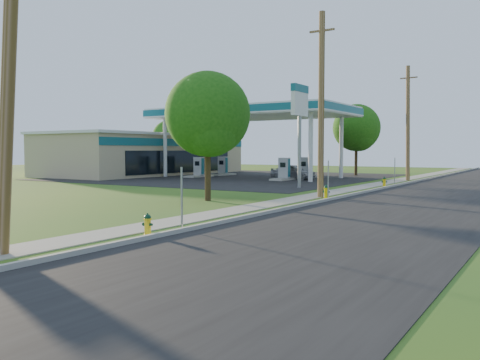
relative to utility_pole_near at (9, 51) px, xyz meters
The scene contains 25 objects.
ground_plane 4.94m from the utility_pole_near, 59.04° to the left, with size 140.00×140.00×0.00m, color #27531F.
road 13.04m from the utility_pole_near, 65.13° to the left, with size 8.00×120.00×0.02m, color black.
curb 12.02m from the utility_pole_near, 84.29° to the left, with size 0.15×120.00×0.15m, color #A9A69A.
sidewalk 12.01m from the utility_pole_near, 93.38° to the left, with size 1.50×120.00×0.03m, color gray.
forecourt 36.73m from the utility_pole_near, 115.02° to the left, with size 26.00×28.00×0.02m, color black.
utility_pole_near is the anchor object (origin of this frame).
utility_pole_mid 18.00m from the utility_pole_near, 90.00° to the left, with size 1.40×0.32×9.80m.
utility_pole_far 36.00m from the utility_pole_near, 90.00° to the left, with size 1.40×0.32×9.50m.
sign_post_near 6.50m from the utility_pole_near, 80.72° to the left, with size 0.05×0.04×2.00m, color gray.
sign_post_mid 17.44m from the utility_pole_near, 87.14° to the left, with size 0.05×0.04×2.00m, color gray.
sign_post_far 29.46m from the utility_pole_near, 88.33° to the left, with size 0.05×0.04×2.00m, color gray.
gas_canopy 35.63m from the utility_pole_near, 112.10° to the left, with size 18.18×9.18×6.40m.
fuel_pump_nw 36.03m from the utility_pole_near, 120.00° to the left, with size 1.20×3.20×1.90m.
fuel_pump_ne 32.51m from the utility_pole_near, 106.02° to the left, with size 1.20×3.20×1.90m.
fuel_pump_sw 39.52m from the utility_pole_near, 117.09° to the left, with size 1.20×3.20×1.90m.
fuel_pump_se 36.34m from the utility_pole_near, 104.27° to the left, with size 1.20×3.20×1.90m.
convenience_store 42.33m from the utility_pole_near, 128.64° to the left, with size 10.40×22.40×4.25m.
price_pylon 23.83m from the utility_pole_near, 99.42° to the left, with size 0.34×2.04×6.85m.
tree_verge 13.92m from the utility_pole_near, 106.68° to the left, with size 4.25×4.25×6.44m.
tree_lot 42.45m from the utility_pole_near, 98.73° to the left, with size 4.71×4.71×7.14m.
tree_back 51.63m from the utility_pole_near, 126.23° to the left, with size 4.14×4.14×6.27m.
hydrant_near 5.99m from the utility_pole_near, 81.63° to the left, with size 0.34×0.31×0.67m.
hydrant_mid 17.81m from the utility_pole_near, 87.82° to the left, with size 0.40×0.35×0.77m.
hydrant_far 27.84m from the utility_pole_near, 88.69° to the left, with size 0.37×0.33×0.71m.
car_silver 33.90m from the utility_pole_near, 105.19° to the left, with size 1.59×3.94×1.34m, color #A5A8AD.
Camera 1 is at (10.22, -8.15, 2.52)m, focal length 38.00 mm.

